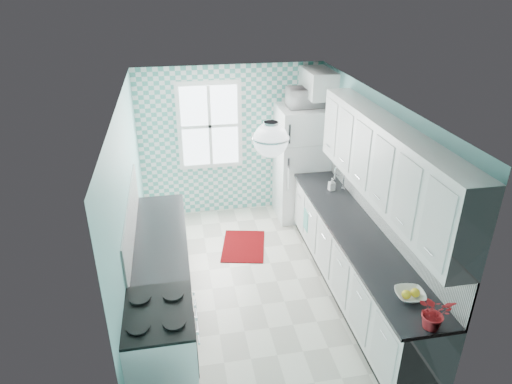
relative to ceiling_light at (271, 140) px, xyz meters
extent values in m
cube|color=silver|center=(0.00, 0.80, -2.33)|extent=(3.00, 4.40, 0.02)
cube|color=white|center=(0.00, 0.80, 0.19)|extent=(3.00, 4.40, 0.02)
cube|color=#71B3B0|center=(0.00, 3.01, -1.07)|extent=(3.00, 0.02, 2.50)
cube|color=#71B3B0|center=(0.00, -1.41, -1.07)|extent=(3.00, 0.02, 2.50)
cube|color=#71B3B0|center=(-1.51, 0.80, -1.07)|extent=(0.02, 4.40, 2.50)
cube|color=#71B3B0|center=(1.51, 0.80, -1.07)|extent=(0.02, 4.40, 2.50)
cube|color=#4DA697|center=(0.00, 2.99, -1.07)|extent=(3.00, 0.01, 2.50)
cube|color=white|center=(-0.35, 2.96, -0.77)|extent=(1.04, 0.05, 1.44)
cube|color=white|center=(-0.35, 2.95, -0.77)|extent=(0.90, 0.02, 1.30)
cube|color=white|center=(1.49, 0.40, -1.13)|extent=(0.02, 3.60, 0.51)
cube|color=white|center=(-1.49, 0.73, -1.13)|extent=(0.02, 2.15, 0.51)
cube|color=silver|center=(1.33, 0.20, -0.42)|extent=(0.33, 3.20, 0.90)
cube|color=silver|center=(1.30, 2.63, -0.07)|extent=(0.40, 0.74, 0.40)
cylinder|color=silver|center=(0.00, 0.00, 0.16)|extent=(0.14, 0.14, 0.04)
cylinder|color=silver|center=(0.00, 0.00, 0.09)|extent=(0.02, 0.02, 0.12)
sphere|color=white|center=(0.00, 0.00, 0.00)|extent=(0.34, 0.34, 0.34)
cube|color=white|center=(1.20, 0.40, -1.87)|extent=(0.60, 3.60, 0.90)
cube|color=black|center=(1.19, 0.40, -1.40)|extent=(0.63, 3.60, 0.04)
cube|color=white|center=(-1.20, 0.73, -1.87)|extent=(0.60, 2.15, 0.90)
cube|color=black|center=(-1.19, 0.73, -1.40)|extent=(0.63, 2.15, 0.04)
cube|color=white|center=(1.11, 2.60, -1.38)|extent=(0.82, 0.78, 1.88)
cube|color=silver|center=(1.11, 2.21, -0.95)|extent=(0.80, 0.01, 0.02)
cube|color=silver|center=(0.77, 2.20, -0.72)|extent=(0.03, 0.03, 0.30)
cube|color=silver|center=(0.77, 2.20, -1.38)|extent=(0.03, 0.03, 0.54)
cube|color=white|center=(-1.20, -0.74, -1.81)|extent=(0.66, 0.83, 0.99)
cube|color=black|center=(-1.20, -0.74, -1.32)|extent=(0.66, 0.83, 0.03)
cube|color=black|center=(-0.87, -0.74, -1.75)|extent=(0.01, 0.55, 0.33)
cube|color=silver|center=(1.20, 1.48, -1.40)|extent=(0.56, 0.47, 0.12)
cylinder|color=silver|center=(1.40, 1.48, -1.20)|extent=(0.02, 0.02, 0.30)
torus|color=silver|center=(1.32, 1.48, -1.01)|extent=(0.16, 0.02, 0.16)
cube|color=#681503|center=(-0.02, 1.74, -2.32)|extent=(0.80, 1.00, 0.01)
cube|color=#60BEAD|center=(0.89, 1.53, -1.84)|extent=(0.04, 0.21, 0.31)
imported|color=white|center=(1.20, -0.90, -1.35)|extent=(0.32, 0.32, 0.07)
imported|color=#A71529|center=(1.20, -1.30, -1.22)|extent=(0.32, 0.28, 0.32)
imported|color=#A0B4BB|center=(1.25, 1.54, -1.29)|extent=(0.09, 0.09, 0.18)
imported|color=white|center=(1.11, 2.60, -0.29)|extent=(0.55, 0.38, 0.30)
camera|label=1|loc=(-0.91, -4.09, 1.48)|focal=32.00mm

